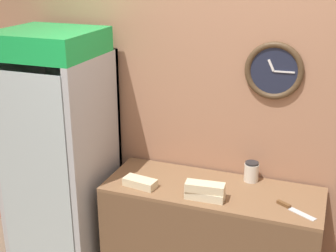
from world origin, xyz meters
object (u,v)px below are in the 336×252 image
(sandwich_flat_left, at_px, (140,183))
(sandwich_stack_middle, at_px, (205,187))
(chefs_knife, at_px, (290,208))
(condiment_jar, at_px, (251,172))
(beverage_cooler, at_px, (63,144))
(sandwich_stack_bottom, at_px, (205,195))

(sandwich_flat_left, bearing_deg, sandwich_stack_middle, -2.20)
(sandwich_flat_left, height_order, chefs_knife, sandwich_flat_left)
(chefs_knife, bearing_deg, condiment_jar, 135.53)
(beverage_cooler, xyz_separation_m, sandwich_stack_bottom, (1.19, -0.15, -0.14))
(sandwich_flat_left, bearing_deg, condiment_jar, 26.69)
(beverage_cooler, height_order, chefs_knife, beverage_cooler)
(sandwich_stack_bottom, distance_m, condiment_jar, 0.46)
(beverage_cooler, height_order, sandwich_stack_middle, beverage_cooler)
(chefs_knife, relative_size, condiment_jar, 1.82)
(beverage_cooler, relative_size, chefs_knife, 7.29)
(beverage_cooler, height_order, sandwich_stack_bottom, beverage_cooler)
(sandwich_flat_left, xyz_separation_m, condiment_jar, (0.73, 0.37, 0.04))
(sandwich_stack_bottom, distance_m, sandwich_flat_left, 0.49)
(beverage_cooler, height_order, condiment_jar, beverage_cooler)
(chefs_knife, distance_m, condiment_jar, 0.45)
(sandwich_stack_bottom, xyz_separation_m, sandwich_flat_left, (-0.49, 0.02, -0.00))
(beverage_cooler, height_order, sandwich_flat_left, beverage_cooler)
(sandwich_flat_left, relative_size, chefs_knife, 0.94)
(sandwich_stack_bottom, bearing_deg, sandwich_stack_middle, 0.00)
(sandwich_stack_middle, xyz_separation_m, condiment_jar, (0.24, 0.38, -0.02))
(beverage_cooler, relative_size, sandwich_flat_left, 7.79)
(sandwich_stack_middle, relative_size, chefs_knife, 1.02)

